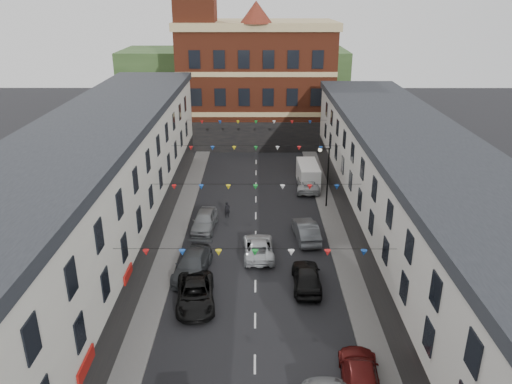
{
  "coord_description": "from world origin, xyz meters",
  "views": [
    {
      "loc": [
        0.11,
        -30.26,
        19.21
      ],
      "look_at": [
        0.03,
        6.72,
        4.5
      ],
      "focal_mm": 35.0,
      "sensor_mm": 36.0,
      "label": 1
    }
  ],
  "objects_px": {
    "white_van": "(308,174)",
    "car_right_d": "(307,277)",
    "car_right_f": "(308,184)",
    "car_left_c": "(195,294)",
    "car_left_e": "(205,220)",
    "car_left_d": "(192,264)",
    "car_right_c": "(360,374)",
    "moving_car": "(258,247)",
    "car_right_e": "(306,230)",
    "pedestrian": "(227,210)",
    "street_lamp": "(326,169)"
  },
  "relations": [
    {
      "from": "car_right_f",
      "to": "street_lamp",
      "type": "bearing_deg",
      "value": 107.78
    },
    {
      "from": "pedestrian",
      "to": "car_right_c",
      "type": "bearing_deg",
      "value": -89.09
    },
    {
      "from": "car_right_f",
      "to": "car_left_c",
      "type": "bearing_deg",
      "value": 70.52
    },
    {
      "from": "moving_car",
      "to": "car_right_d",
      "type": "bearing_deg",
      "value": 123.93
    },
    {
      "from": "car_right_f",
      "to": "white_van",
      "type": "xyz_separation_m",
      "value": [
        0.1,
        1.58,
        0.47
      ]
    },
    {
      "from": "car_right_c",
      "to": "car_right_e",
      "type": "distance_m",
      "value": 16.93
    },
    {
      "from": "car_right_c",
      "to": "street_lamp",
      "type": "bearing_deg",
      "value": -87.43
    },
    {
      "from": "car_right_f",
      "to": "pedestrian",
      "type": "bearing_deg",
      "value": 45.53
    },
    {
      "from": "car_right_c",
      "to": "car_right_e",
      "type": "bearing_deg",
      "value": -80.56
    },
    {
      "from": "car_right_d",
      "to": "moving_car",
      "type": "relative_size",
      "value": 0.95
    },
    {
      "from": "car_left_c",
      "to": "car_right_e",
      "type": "height_order",
      "value": "car_right_e"
    },
    {
      "from": "street_lamp",
      "to": "car_left_d",
      "type": "height_order",
      "value": "street_lamp"
    },
    {
      "from": "car_left_d",
      "to": "car_left_c",
      "type": "bearing_deg",
      "value": -73.03
    },
    {
      "from": "car_right_d",
      "to": "white_van",
      "type": "height_order",
      "value": "white_van"
    },
    {
      "from": "moving_car",
      "to": "white_van",
      "type": "height_order",
      "value": "white_van"
    },
    {
      "from": "car_left_d",
      "to": "pedestrian",
      "type": "bearing_deg",
      "value": 85.97
    },
    {
      "from": "moving_car",
      "to": "street_lamp",
      "type": "bearing_deg",
      "value": -125.97
    },
    {
      "from": "car_right_c",
      "to": "car_right_f",
      "type": "relative_size",
      "value": 0.99
    },
    {
      "from": "car_left_d",
      "to": "car_right_f",
      "type": "xyz_separation_m",
      "value": [
        10.11,
        16.95,
        -0.09
      ]
    },
    {
      "from": "car_left_e",
      "to": "car_right_d",
      "type": "height_order",
      "value": "car_right_d"
    },
    {
      "from": "pedestrian",
      "to": "car_left_d",
      "type": "bearing_deg",
      "value": -121.24
    },
    {
      "from": "car_right_c",
      "to": "car_right_f",
      "type": "xyz_separation_m",
      "value": [
        0.0,
        28.22,
        -0.02
      ]
    },
    {
      "from": "car_left_c",
      "to": "car_left_d",
      "type": "relative_size",
      "value": 0.98
    },
    {
      "from": "car_left_c",
      "to": "car_right_f",
      "type": "xyz_separation_m",
      "value": [
        9.46,
        20.77,
        -0.04
      ]
    },
    {
      "from": "car_left_e",
      "to": "car_right_d",
      "type": "bearing_deg",
      "value": -44.87
    },
    {
      "from": "car_right_c",
      "to": "moving_car",
      "type": "distance_m",
      "value": 15.05
    },
    {
      "from": "car_left_c",
      "to": "pedestrian",
      "type": "bearing_deg",
      "value": 78.3
    },
    {
      "from": "white_van",
      "to": "car_left_d",
      "type": "bearing_deg",
      "value": -120.4
    },
    {
      "from": "street_lamp",
      "to": "white_van",
      "type": "relative_size",
      "value": 1.14
    },
    {
      "from": "car_left_e",
      "to": "car_right_e",
      "type": "bearing_deg",
      "value": -8.56
    },
    {
      "from": "car_left_d",
      "to": "car_left_e",
      "type": "height_order",
      "value": "car_left_e"
    },
    {
      "from": "moving_car",
      "to": "car_left_d",
      "type": "bearing_deg",
      "value": 28.02
    },
    {
      "from": "white_van",
      "to": "car_right_c",
      "type": "bearing_deg",
      "value": -91.74
    },
    {
      "from": "car_right_f",
      "to": "car_right_c",
      "type": "bearing_deg",
      "value": 95.0
    },
    {
      "from": "car_right_e",
      "to": "white_van",
      "type": "bearing_deg",
      "value": -101.83
    },
    {
      "from": "car_right_c",
      "to": "moving_car",
      "type": "height_order",
      "value": "car_right_c"
    },
    {
      "from": "car_right_d",
      "to": "moving_car",
      "type": "distance_m",
      "value": 5.7
    },
    {
      "from": "street_lamp",
      "to": "car_left_e",
      "type": "distance_m",
      "value": 12.38
    },
    {
      "from": "car_left_e",
      "to": "car_left_d",
      "type": "bearing_deg",
      "value": -86.59
    },
    {
      "from": "car_left_c",
      "to": "car_left_e",
      "type": "height_order",
      "value": "car_left_e"
    },
    {
      "from": "white_van",
      "to": "car_left_c",
      "type": "bearing_deg",
      "value": -114.69
    },
    {
      "from": "car_left_d",
      "to": "car_right_d",
      "type": "distance_m",
      "value": 8.4
    },
    {
      "from": "white_van",
      "to": "car_left_e",
      "type": "bearing_deg",
      "value": -134.29
    },
    {
      "from": "car_right_c",
      "to": "white_van",
      "type": "bearing_deg",
      "value": -85.07
    },
    {
      "from": "car_right_f",
      "to": "moving_car",
      "type": "xyz_separation_m",
      "value": [
        -5.27,
        -14.12,
        0.01
      ]
    },
    {
      "from": "car_right_f",
      "to": "white_van",
      "type": "bearing_deg",
      "value": -88.62
    },
    {
      "from": "car_left_d",
      "to": "car_right_f",
      "type": "distance_m",
      "value": 19.74
    },
    {
      "from": "car_left_c",
      "to": "white_van",
      "type": "bearing_deg",
      "value": 60.66
    },
    {
      "from": "white_van",
      "to": "car_right_d",
      "type": "bearing_deg",
      "value": -97.17
    },
    {
      "from": "moving_car",
      "to": "pedestrian",
      "type": "distance_m",
      "value": 7.72
    }
  ]
}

